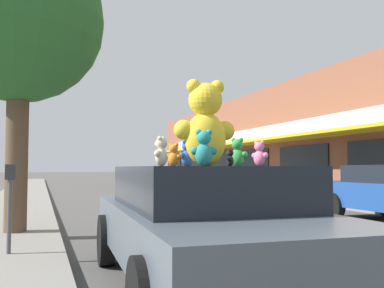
% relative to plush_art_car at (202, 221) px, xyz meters
% --- Properties ---
extents(storefront_row, '(11.72, 40.93, 5.73)m').
position_rel_plush_art_car_xyz_m(storefront_row, '(14.86, 15.14, 2.11)').
color(storefront_row, brown).
rests_on(storefront_row, ground_plane).
extents(plush_art_car, '(2.22, 4.77, 1.38)m').
position_rel_plush_art_car_xyz_m(plush_art_car, '(0.00, 0.00, 0.00)').
color(plush_art_car, '#4C5660').
rests_on(plush_art_car, ground_plane).
extents(teddy_bear_giant, '(0.75, 0.47, 1.01)m').
position_rel_plush_art_car_xyz_m(teddy_bear_giant, '(0.05, 0.02, 1.11)').
color(teddy_bear_giant, yellow).
rests_on(teddy_bear_giant, plush_art_car).
extents(teddy_bear_cream, '(0.19, 0.20, 0.29)m').
position_rel_plush_art_car_xyz_m(teddy_bear_cream, '(-0.67, -0.65, 0.76)').
color(teddy_bear_cream, beige).
rests_on(teddy_bear_cream, plush_art_car).
extents(teddy_bear_orange, '(0.16, 0.15, 0.23)m').
position_rel_plush_art_car_xyz_m(teddy_bear_orange, '(-0.50, -0.51, 0.73)').
color(teddy_bear_orange, orange).
rests_on(teddy_bear_orange, plush_art_car).
extents(teddy_bear_green, '(0.25, 0.26, 0.38)m').
position_rel_plush_art_car_xyz_m(teddy_bear_green, '(0.68, 0.49, 0.80)').
color(teddy_bear_green, green).
rests_on(teddy_bear_green, plush_art_car).
extents(teddy_bear_black, '(0.13, 0.16, 0.22)m').
position_rel_plush_art_car_xyz_m(teddy_bear_black, '(0.44, 0.19, 0.72)').
color(teddy_bear_black, black).
rests_on(teddy_bear_black, plush_art_car).
extents(teddy_bear_teal, '(0.28, 0.20, 0.37)m').
position_rel_plush_art_car_xyz_m(teddy_bear_teal, '(-0.22, -0.64, 0.80)').
color(teddy_bear_teal, teal).
rests_on(teddy_bear_teal, plush_art_car).
extents(teddy_bear_pink, '(0.14, 0.18, 0.24)m').
position_rel_plush_art_car_xyz_m(teddy_bear_pink, '(0.16, -1.08, 0.73)').
color(teddy_bear_pink, pink).
rests_on(teddy_bear_pink, plush_art_car).
extents(teddy_bear_blue, '(0.29, 0.23, 0.38)m').
position_rel_plush_art_car_xyz_m(teddy_bear_blue, '(0.20, 1.12, 0.80)').
color(teddy_bear_blue, blue).
rests_on(teddy_bear_blue, plush_art_car).
extents(parked_car_far_right, '(2.09, 4.53, 1.39)m').
position_rel_plush_art_car_xyz_m(parked_car_far_right, '(6.43, 9.79, 0.01)').
color(parked_car_far_right, '#B7B7BC').
rests_on(parked_car_far_right, ground_plane).
extents(street_tree, '(3.26, 3.26, 5.75)m').
position_rel_plush_art_car_xyz_m(street_tree, '(-2.19, 4.27, 3.47)').
color(street_tree, brown).
rests_on(street_tree, sidewalk_near).
extents(parking_meter, '(0.14, 0.10, 1.27)m').
position_rel_plush_art_car_xyz_m(parking_meter, '(-2.16, 2.07, 0.19)').
color(parking_meter, '#4C4C51').
rests_on(parking_meter, sidewalk_near).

